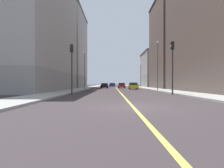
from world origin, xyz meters
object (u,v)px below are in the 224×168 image
Objects in this scene: building_left_mid at (177,44)px; car_black at (104,86)px; traffic_light_left_near at (172,60)px; car_blue at (112,85)px; building_left_far at (159,70)px; street_lamp_left_far at (140,73)px; traffic_light_right_near at (71,62)px; street_lamp_right_near at (84,67)px; car_orange at (113,85)px; building_right_midblock at (64,50)px; street_lamp_left_near at (157,61)px; building_right_corner at (31,28)px; car_yellow at (133,86)px; car_red at (121,86)px.

car_black is at bearing 170.58° from building_left_mid.
car_blue is at bearing 98.73° from traffic_light_left_near.
building_left_far is 2.29× the size of street_lamp_left_far.
traffic_light_right_near is 0.77× the size of street_lamp_right_near.
street_lamp_right_near is (-21.50, -25.39, -1.30)m from building_left_far.
building_left_far reaches higher than car_orange.
building_right_midblock is 3.40× the size of street_lamp_left_far.
street_lamp_left_near is at bearing -120.41° from building_left_mid.
building_left_mid is at bearing 50.65° from traffic_light_right_near.
street_lamp_right_near is 40.17m from car_orange.
traffic_light_left_near is 0.93× the size of street_lamp_left_far.
building_left_mid is 1.49× the size of building_left_far.
street_lamp_right_near is at bearing -107.70° from car_black.
traffic_light_left_near is 11.25m from traffic_light_right_near.
car_orange is at bearing 84.99° from traffic_light_right_near.
traffic_light_right_near is at bearing -95.01° from car_orange.
car_blue is at bearing 84.00° from traffic_light_right_near.
building_left_far is 0.60× the size of building_right_corner.
car_red is (-2.05, 9.57, -0.03)m from car_yellow.
street_lamp_left_near is at bearing 84.70° from traffic_light_left_near.
traffic_light_left_near reaches higher than car_black.
building_right_midblock is at bearing -121.56° from car_orange.
car_black is (11.79, -5.37, -10.14)m from building_right_midblock.
building_left_mid reaches higher than car_black.
street_lamp_left_near is at bearing -80.87° from car_orange.
car_black is at bearing -24.48° from building_right_midblock.
traffic_light_right_near is at bearing -115.86° from building_left_far.
street_lamp_left_far reaches higher than traffic_light_right_near.
building_left_mid is at bearing 25.30° from building_right_corner.
building_right_corner is 1.12× the size of building_right_midblock.
traffic_light_right_near is at bearing -112.35° from street_lamp_left_far.
building_left_mid is 16.20m from car_yellow.
building_left_far is 19.56m from car_red.
car_red is (2.11, -27.37, 0.04)m from car_orange.
car_orange is (2.40, 28.47, -0.02)m from car_black.
building_left_far is 21.68m from car_orange.
building_right_corner is 4.28× the size of traffic_light_right_near.
building_left_far reaches higher than car_black.
car_yellow is 1.00× the size of car_red.
building_right_corner is at bearing -131.92° from car_red.
building_right_midblock is (-29.76, 8.35, -0.01)m from building_left_mid.
traffic_light_right_near is 56.78m from car_orange.
car_yellow reaches higher than car_black.
building_left_far is 3.54× the size of car_yellow.
street_lamp_right_near is at bearing 125.82° from traffic_light_left_near.
car_red is at bearing 102.07° from car_yellow.
car_yellow is at bearing 65.02° from traffic_light_right_near.
car_blue is (-7.69, 13.63, -3.38)m from street_lamp_left_far.
street_lamp_left_near is 46.32m from car_orange.
car_orange is at bearing 72.69° from building_right_corner.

